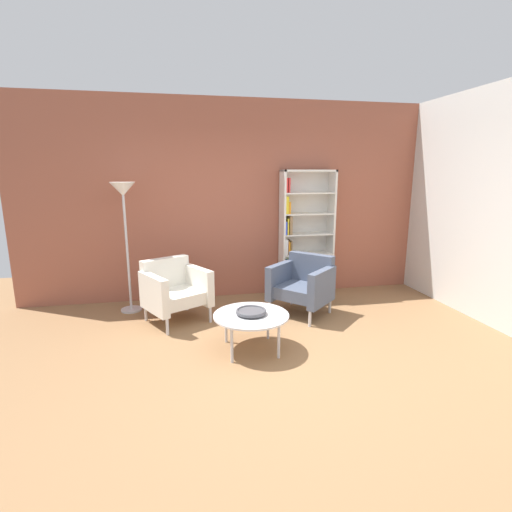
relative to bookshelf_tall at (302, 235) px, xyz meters
The scene contains 9 objects.
ground_plane 2.60m from the bookshelf_tall, 112.17° to the right, with size 8.32×8.32×0.00m, color olive.
brick_back_panel 1.08m from the bookshelf_tall, 167.33° to the left, with size 6.40×0.12×2.90m, color #9E5642.
plaster_right_partition 2.60m from the bookshelf_tall, 40.42° to the right, with size 0.12×5.20×2.90m, color silver.
bookshelf_tall is the anchor object (origin of this frame).
coffee_table_low 2.16m from the bookshelf_tall, 122.50° to the right, with size 0.80×0.80×0.40m.
decorative_bowl 2.14m from the bookshelf_tall, 122.50° to the right, with size 0.32×0.32×0.05m.
armchair_corner_red 1.00m from the bookshelf_tall, 106.56° to the right, with size 0.95×0.95×0.78m.
armchair_spare_guest 2.12m from the bookshelf_tall, 159.04° to the right, with size 0.93×0.91×0.78m.
floor_lamp_torchiere 2.59m from the bookshelf_tall, behind, with size 0.32×0.32×1.74m.
Camera 1 is at (-0.89, -3.22, 1.86)m, focal length 26.76 mm.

